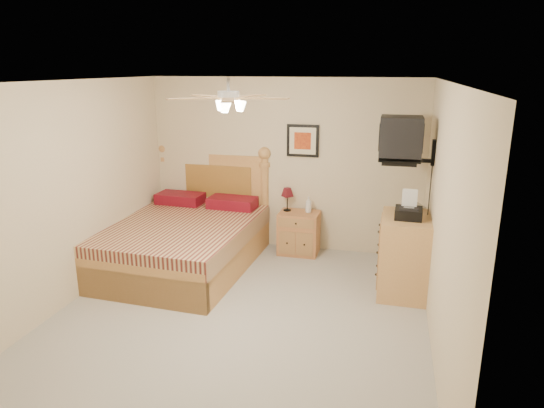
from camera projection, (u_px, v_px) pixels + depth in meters
The scene contains 17 objects.
floor at pixel (240, 316), 5.32m from camera, with size 4.50×4.50×0.00m, color #9E9A8F.
ceiling at pixel (235, 82), 4.63m from camera, with size 4.00×4.50×0.04m, color white.
wall_back at pixel (284, 165), 7.08m from camera, with size 4.00×0.04×2.50m, color beige.
wall_front at pixel (122, 310), 2.88m from camera, with size 4.00×0.04×2.50m, color beige.
wall_left at pixel (68, 195), 5.44m from camera, with size 0.04×4.50×2.50m, color beige.
wall_right at pixel (442, 221), 4.52m from camera, with size 0.04×4.50×2.50m, color beige.
bed at pixel (179, 214), 6.43m from camera, with size 1.78×2.34×1.51m, color #C08545, non-canonical shape.
nightstand at pixel (299, 233), 7.04m from camera, with size 0.57×0.43×0.62m, color #AA653A.
table_lamp at pixel (287, 199), 7.01m from camera, with size 0.19×0.19×0.34m, color #56111A, non-canonical shape.
lotion_bottle at pixel (308, 205), 6.94m from camera, with size 0.09×0.09×0.23m, color silver.
framed_picture at pixel (303, 141), 6.90m from camera, with size 0.46×0.04×0.46m, color black.
dresser at pixel (404, 255), 5.77m from camera, with size 0.56×0.81×0.95m, color tan.
fax_machine at pixel (409, 205), 5.53m from camera, with size 0.30×0.32×0.32m, color black, non-canonical shape.
magazine_lower at pixel (404, 208), 5.94m from camera, with size 0.19×0.26×0.02m, color #ABA18C.
magazine_upper at pixel (407, 206), 5.96m from camera, with size 0.19×0.27×0.02m, color gray.
wall_tv at pixel (414, 140), 5.67m from camera, with size 0.56×0.46×0.58m, color black, non-canonical shape.
ceiling_fan at pixel (228, 98), 4.49m from camera, with size 1.14×1.14×0.28m, color silver, non-canonical shape.
Camera 1 is at (1.49, -4.55, 2.64)m, focal length 32.00 mm.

